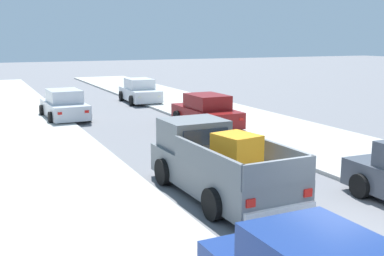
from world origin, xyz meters
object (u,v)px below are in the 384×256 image
at_px(pickup_truck, 217,164).
at_px(car_left_far, 206,112).
at_px(car_right_mid, 140,91).
at_px(car_left_mid, 64,106).

xyz_separation_m(pickup_truck, car_left_far, (4.07, 8.76, -0.10)).
relative_size(car_right_mid, car_left_far, 1.01).
bearing_deg(car_left_far, pickup_truck, -114.94).
bearing_deg(pickup_truck, car_left_mid, 96.57).
xyz_separation_m(pickup_truck, car_right_mid, (4.01, 18.26, -0.10)).
bearing_deg(car_left_mid, pickup_truck, -83.43).
distance_m(car_right_mid, car_left_far, 9.50).
relative_size(pickup_truck, car_left_mid, 1.22).
distance_m(pickup_truck, car_right_mid, 18.70).
bearing_deg(pickup_truck, car_left_far, 65.06).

